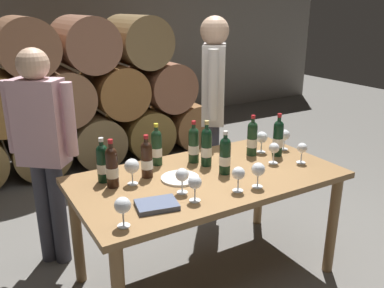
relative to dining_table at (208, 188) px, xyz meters
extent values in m
plane|color=#66635E|center=(0.00, 0.00, -0.67)|extent=(14.00, 14.00, 0.00)
cube|color=gray|center=(0.00, 4.20, 0.73)|extent=(10.00, 0.24, 2.80)
cylinder|color=olive|center=(-0.63, 2.60, -0.37)|extent=(0.60, 0.90, 0.60)
cylinder|color=olive|center=(0.00, 2.60, -0.37)|extent=(0.60, 0.90, 0.60)
cylinder|color=olive|center=(0.63, 2.60, -0.37)|extent=(0.60, 0.90, 0.60)
cylinder|color=brown|center=(1.26, 2.60, -0.37)|extent=(0.60, 0.90, 0.60)
cylinder|color=#926545|center=(-0.32, 2.60, 0.18)|extent=(0.60, 0.90, 0.60)
cylinder|color=#966332|center=(0.31, 2.60, 0.18)|extent=(0.60, 0.90, 0.60)
cylinder|color=#8F5B40|center=(0.95, 2.60, 0.18)|extent=(0.60, 0.90, 0.60)
cylinder|color=#8C5E42|center=(-0.63, 2.60, 0.72)|extent=(0.60, 0.90, 0.60)
cylinder|color=#906048|center=(0.00, 2.60, 0.72)|extent=(0.60, 0.90, 0.60)
cylinder|color=olive|center=(0.63, 2.60, 0.72)|extent=(0.60, 0.90, 0.60)
cube|color=olive|center=(0.00, 0.00, 0.07)|extent=(1.70, 0.90, 0.04)
cylinder|color=olive|center=(0.77, -0.39, -0.31)|extent=(0.07, 0.07, 0.72)
cylinder|color=olive|center=(-0.77, 0.39, -0.31)|extent=(0.07, 0.07, 0.72)
cylinder|color=olive|center=(0.77, 0.39, -0.31)|extent=(0.07, 0.07, 0.72)
cylinder|color=black|center=(0.08, 0.14, 0.20)|extent=(0.07, 0.07, 0.22)
sphere|color=black|center=(0.08, 0.14, 0.32)|extent=(0.07, 0.07, 0.07)
cylinder|color=black|center=(0.08, 0.14, 0.35)|extent=(0.03, 0.03, 0.07)
cylinder|color=tan|center=(0.08, 0.14, 0.39)|extent=(0.03, 0.03, 0.03)
cylinder|color=silver|center=(0.08, 0.14, 0.19)|extent=(0.07, 0.07, 0.07)
cylinder|color=#19381E|center=(0.04, 0.24, 0.19)|extent=(0.07, 0.07, 0.21)
sphere|color=#19381E|center=(0.04, 0.24, 0.30)|extent=(0.07, 0.07, 0.07)
cylinder|color=#19381E|center=(0.04, 0.24, 0.33)|extent=(0.03, 0.03, 0.06)
cylinder|color=#B21E23|center=(0.04, 0.24, 0.37)|extent=(0.03, 0.03, 0.02)
cylinder|color=silver|center=(0.04, 0.24, 0.18)|extent=(0.07, 0.07, 0.06)
cylinder|color=#19381E|center=(0.47, 0.15, 0.20)|extent=(0.07, 0.07, 0.21)
sphere|color=#19381E|center=(0.47, 0.15, 0.31)|extent=(0.07, 0.07, 0.07)
cylinder|color=#19381E|center=(0.47, 0.15, 0.33)|extent=(0.03, 0.03, 0.07)
cylinder|color=#B21E23|center=(0.47, 0.15, 0.38)|extent=(0.03, 0.03, 0.02)
cylinder|color=silver|center=(0.47, 0.15, 0.18)|extent=(0.07, 0.07, 0.06)
cylinder|color=black|center=(-0.35, 0.17, 0.19)|extent=(0.07, 0.07, 0.19)
sphere|color=black|center=(-0.35, 0.17, 0.29)|extent=(0.07, 0.07, 0.07)
cylinder|color=black|center=(-0.35, 0.17, 0.32)|extent=(0.03, 0.03, 0.06)
cylinder|color=#B21E23|center=(-0.35, 0.17, 0.36)|extent=(0.03, 0.03, 0.02)
cylinder|color=silver|center=(-0.35, 0.17, 0.18)|extent=(0.07, 0.07, 0.06)
cylinder|color=black|center=(-0.58, 0.14, 0.20)|extent=(0.07, 0.07, 0.21)
sphere|color=black|center=(-0.58, 0.14, 0.31)|extent=(0.07, 0.07, 0.07)
cylinder|color=black|center=(-0.58, 0.14, 0.33)|extent=(0.03, 0.03, 0.07)
cylinder|color=#B21E23|center=(-0.58, 0.14, 0.38)|extent=(0.03, 0.03, 0.02)
cylinder|color=silver|center=(-0.58, 0.14, 0.18)|extent=(0.07, 0.07, 0.06)
cylinder|color=black|center=(-0.61, 0.24, 0.19)|extent=(0.07, 0.07, 0.20)
sphere|color=black|center=(-0.61, 0.24, 0.29)|extent=(0.07, 0.07, 0.07)
cylinder|color=black|center=(-0.61, 0.24, 0.32)|extent=(0.03, 0.03, 0.06)
cylinder|color=silver|center=(-0.61, 0.24, 0.36)|extent=(0.03, 0.03, 0.02)
cylinder|color=silver|center=(-0.61, 0.24, 0.18)|extent=(0.07, 0.07, 0.06)
cylinder|color=black|center=(0.62, 0.05, 0.20)|extent=(0.07, 0.07, 0.22)
sphere|color=black|center=(0.62, 0.05, 0.32)|extent=(0.07, 0.07, 0.07)
cylinder|color=black|center=(0.62, 0.05, 0.34)|extent=(0.03, 0.03, 0.07)
cylinder|color=#B21E23|center=(0.62, 0.05, 0.39)|extent=(0.03, 0.03, 0.02)
cylinder|color=silver|center=(0.62, 0.05, 0.19)|extent=(0.07, 0.07, 0.07)
cylinder|color=#19381E|center=(-0.20, 0.33, 0.19)|extent=(0.07, 0.07, 0.20)
sphere|color=#19381E|center=(-0.20, 0.33, 0.30)|extent=(0.07, 0.07, 0.07)
cylinder|color=#19381E|center=(-0.20, 0.33, 0.33)|extent=(0.03, 0.03, 0.06)
cylinder|color=gold|center=(-0.20, 0.33, 0.37)|extent=(0.03, 0.03, 0.02)
cylinder|color=silver|center=(-0.20, 0.33, 0.18)|extent=(0.07, 0.07, 0.06)
cylinder|color=black|center=(0.11, -0.03, 0.19)|extent=(0.07, 0.07, 0.20)
sphere|color=black|center=(0.11, -0.03, 0.30)|extent=(0.07, 0.07, 0.07)
cylinder|color=black|center=(0.11, -0.03, 0.32)|extent=(0.03, 0.03, 0.06)
cylinder|color=silver|center=(0.11, -0.03, 0.37)|extent=(0.03, 0.03, 0.02)
cylinder|color=silver|center=(0.11, -0.03, 0.18)|extent=(0.07, 0.07, 0.06)
cylinder|color=white|center=(0.57, 0.16, 0.09)|extent=(0.06, 0.06, 0.00)
cylinder|color=white|center=(0.57, 0.16, 0.13)|extent=(0.01, 0.01, 0.07)
sphere|color=white|center=(0.57, 0.16, 0.21)|extent=(0.09, 0.09, 0.09)
cylinder|color=white|center=(-0.47, 0.11, 0.09)|extent=(0.06, 0.06, 0.00)
cylinder|color=white|center=(-0.47, 0.11, 0.13)|extent=(0.01, 0.01, 0.07)
sphere|color=white|center=(-0.47, 0.11, 0.21)|extent=(0.09, 0.09, 0.09)
cylinder|color=white|center=(-0.27, -0.14, 0.09)|extent=(0.06, 0.06, 0.00)
cylinder|color=white|center=(-0.27, -0.14, 0.13)|extent=(0.01, 0.01, 0.07)
sphere|color=white|center=(-0.27, -0.14, 0.20)|extent=(0.08, 0.08, 0.08)
cylinder|color=white|center=(0.67, -0.15, 0.09)|extent=(0.06, 0.06, 0.00)
cylinder|color=white|center=(0.67, -0.15, 0.13)|extent=(0.01, 0.01, 0.07)
sphere|color=white|center=(0.67, -0.15, 0.20)|extent=(0.07, 0.07, 0.07)
cylinder|color=white|center=(0.02, -0.29, 0.09)|extent=(0.06, 0.06, 0.00)
cylinder|color=white|center=(0.02, -0.29, 0.13)|extent=(0.01, 0.01, 0.07)
sphere|color=white|center=(0.02, -0.29, 0.20)|extent=(0.08, 0.08, 0.08)
cylinder|color=white|center=(-0.70, -0.33, 0.09)|extent=(0.06, 0.06, 0.00)
cylinder|color=white|center=(-0.70, -0.33, 0.13)|extent=(0.01, 0.01, 0.07)
sphere|color=white|center=(-0.70, -0.33, 0.21)|extent=(0.08, 0.08, 0.08)
cylinder|color=white|center=(0.75, 0.12, 0.09)|extent=(0.06, 0.06, 0.00)
cylinder|color=white|center=(0.75, 0.12, 0.13)|extent=(0.01, 0.01, 0.07)
sphere|color=white|center=(0.75, 0.12, 0.21)|extent=(0.08, 0.08, 0.08)
cylinder|color=white|center=(0.50, -0.06, 0.09)|extent=(0.06, 0.06, 0.00)
cylinder|color=white|center=(0.50, -0.06, 0.13)|extent=(0.01, 0.01, 0.07)
sphere|color=white|center=(0.50, -0.06, 0.20)|extent=(0.07, 0.07, 0.07)
cylinder|color=white|center=(-0.26, -0.27, 0.09)|extent=(0.06, 0.06, 0.00)
cylinder|color=white|center=(-0.26, -0.27, 0.13)|extent=(0.01, 0.01, 0.07)
sphere|color=white|center=(-0.26, -0.27, 0.20)|extent=(0.08, 0.08, 0.08)
cylinder|color=white|center=(0.16, -0.30, 0.09)|extent=(0.06, 0.06, 0.00)
cylinder|color=white|center=(0.16, -0.30, 0.13)|extent=(0.01, 0.01, 0.07)
sphere|color=white|center=(0.16, -0.30, 0.21)|extent=(0.08, 0.08, 0.08)
cube|color=#4C5670|center=(-0.47, -0.23, 0.11)|extent=(0.25, 0.20, 0.03)
cylinder|color=white|center=(-0.19, 0.03, 0.10)|extent=(0.24, 0.24, 0.01)
cylinder|color=#383842|center=(0.56, 0.79, -0.24)|extent=(0.11, 0.11, 0.85)
cylinder|color=#383842|center=(0.50, 0.71, -0.24)|extent=(0.11, 0.11, 0.85)
cube|color=silver|center=(0.53, 0.75, 0.51)|extent=(0.33, 0.37, 0.64)
cylinder|color=silver|center=(0.65, 0.92, 0.54)|extent=(0.08, 0.08, 0.54)
cylinder|color=silver|center=(0.41, 0.58, 0.54)|extent=(0.08, 0.08, 0.54)
sphere|color=tan|center=(0.53, 0.75, 0.93)|extent=(0.23, 0.23, 0.23)
cylinder|color=#383842|center=(-0.90, 0.76, -0.28)|extent=(0.11, 0.11, 0.77)
cylinder|color=#383842|center=(-0.82, 0.68, -0.28)|extent=(0.11, 0.11, 0.77)
cube|color=#CC9EA8|center=(-0.86, 0.72, 0.39)|extent=(0.36, 0.34, 0.58)
cylinder|color=#CC9EA8|center=(-1.02, 0.85, 0.42)|extent=(0.08, 0.08, 0.49)
cylinder|color=#CC9EA8|center=(-0.70, 0.59, 0.42)|extent=(0.08, 0.08, 0.49)
sphere|color=tan|center=(-0.86, 0.72, 0.77)|extent=(0.21, 0.21, 0.21)
camera|label=1|loc=(-1.30, -2.00, 1.12)|focal=37.80mm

